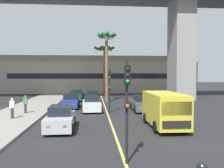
{
  "coord_description": "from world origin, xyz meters",
  "views": [
    {
      "loc": [
        -1.29,
        -2.57,
        3.62
      ],
      "look_at": [
        0.0,
        14.0,
        2.97
      ],
      "focal_mm": 38.44,
      "sensor_mm": 36.0,
      "label": 1
    }
  ],
  "objects_px": {
    "car_queue_sixth": "(71,101)",
    "palm_tree_near_median": "(107,46)",
    "car_queue_fourth": "(77,96)",
    "car_queue_front": "(60,119)",
    "traffic_light_median_far": "(109,84)",
    "palm_tree_mid_median": "(104,54)",
    "car_queue_second": "(92,98)",
    "traffic_light_median_near": "(127,97)",
    "pedestrian_mid_block": "(25,104)",
    "car_queue_fifth": "(91,104)",
    "car_queue_third": "(141,104)",
    "delivery_van": "(164,109)",
    "pedestrian_near_crosswalk": "(12,108)"
  },
  "relations": [
    {
      "from": "car_queue_sixth",
      "to": "palm_tree_near_median",
      "type": "relative_size",
      "value": 0.45
    },
    {
      "from": "car_queue_fourth",
      "to": "car_queue_sixth",
      "type": "bearing_deg",
      "value": -91.4
    },
    {
      "from": "car_queue_front",
      "to": "traffic_light_median_far",
      "type": "height_order",
      "value": "traffic_light_median_far"
    },
    {
      "from": "palm_tree_mid_median",
      "to": "car_queue_front",
      "type": "bearing_deg",
      "value": -99.01
    },
    {
      "from": "palm_tree_mid_median",
      "to": "car_queue_fourth",
      "type": "bearing_deg",
      "value": -117.19
    },
    {
      "from": "car_queue_second",
      "to": "traffic_light_median_far",
      "type": "distance_m",
      "value": 8.18
    },
    {
      "from": "traffic_light_median_near",
      "to": "pedestrian_mid_block",
      "type": "xyz_separation_m",
      "value": [
        -7.46,
        12.56,
        -1.72
      ]
    },
    {
      "from": "car_queue_second",
      "to": "traffic_light_median_far",
      "type": "bearing_deg",
      "value": -78.01
    },
    {
      "from": "car_queue_fifth",
      "to": "palm_tree_near_median",
      "type": "bearing_deg",
      "value": 75.82
    },
    {
      "from": "car_queue_front",
      "to": "car_queue_third",
      "type": "xyz_separation_m",
      "value": [
        6.92,
        7.52,
        0.0
      ]
    },
    {
      "from": "car_queue_sixth",
      "to": "palm_tree_near_median",
      "type": "bearing_deg",
      "value": 50.21
    },
    {
      "from": "car_queue_second",
      "to": "pedestrian_mid_block",
      "type": "relative_size",
      "value": 2.54
    },
    {
      "from": "delivery_van",
      "to": "palm_tree_near_median",
      "type": "relative_size",
      "value": 0.57
    },
    {
      "from": "delivery_van",
      "to": "palm_tree_mid_median",
      "type": "bearing_deg",
      "value": 96.45
    },
    {
      "from": "delivery_van",
      "to": "traffic_light_median_near",
      "type": "height_order",
      "value": "traffic_light_median_near"
    },
    {
      "from": "delivery_van",
      "to": "pedestrian_mid_block",
      "type": "bearing_deg",
      "value": 151.18
    },
    {
      "from": "pedestrian_mid_block",
      "to": "car_queue_fifth",
      "type": "bearing_deg",
      "value": 16.09
    },
    {
      "from": "traffic_light_median_near",
      "to": "palm_tree_near_median",
      "type": "relative_size",
      "value": 0.46
    },
    {
      "from": "pedestrian_near_crosswalk",
      "to": "pedestrian_mid_block",
      "type": "xyz_separation_m",
      "value": [
        0.31,
        2.58,
        0.0
      ]
    },
    {
      "from": "car_queue_second",
      "to": "pedestrian_near_crosswalk",
      "type": "xyz_separation_m",
      "value": [
        -6.3,
        -10.85,
        0.28
      ]
    },
    {
      "from": "car_queue_fifth",
      "to": "traffic_light_median_far",
      "type": "xyz_separation_m",
      "value": [
        1.72,
        -1.19,
        1.99
      ]
    },
    {
      "from": "car_queue_third",
      "to": "traffic_light_median_far",
      "type": "distance_m",
      "value": 3.9
    },
    {
      "from": "car_queue_sixth",
      "to": "pedestrian_mid_block",
      "type": "height_order",
      "value": "pedestrian_mid_block"
    },
    {
      "from": "car_queue_third",
      "to": "car_queue_fourth",
      "type": "relative_size",
      "value": 1.0
    },
    {
      "from": "car_queue_front",
      "to": "pedestrian_near_crosswalk",
      "type": "relative_size",
      "value": 2.56
    },
    {
      "from": "pedestrian_mid_block",
      "to": "palm_tree_near_median",
      "type": "bearing_deg",
      "value": 50.13
    },
    {
      "from": "car_queue_sixth",
      "to": "traffic_light_median_far",
      "type": "xyz_separation_m",
      "value": [
        4.02,
        -3.8,
        1.99
      ]
    },
    {
      "from": "car_queue_front",
      "to": "delivery_van",
      "type": "distance_m",
      "value": 7.03
    },
    {
      "from": "car_queue_front",
      "to": "pedestrian_mid_block",
      "type": "bearing_deg",
      "value": 122.74
    },
    {
      "from": "traffic_light_median_far",
      "to": "pedestrian_near_crosswalk",
      "type": "bearing_deg",
      "value": -158.72
    },
    {
      "from": "car_queue_fifth",
      "to": "car_queue_fourth",
      "type": "bearing_deg",
      "value": 102.34
    },
    {
      "from": "car_queue_second",
      "to": "traffic_light_median_near",
      "type": "relative_size",
      "value": 0.98
    },
    {
      "from": "car_queue_front",
      "to": "car_queue_third",
      "type": "bearing_deg",
      "value": 47.38
    },
    {
      "from": "car_queue_third",
      "to": "car_queue_fourth",
      "type": "bearing_deg",
      "value": 125.22
    },
    {
      "from": "car_queue_front",
      "to": "car_queue_fifth",
      "type": "distance_m",
      "value": 8.09
    },
    {
      "from": "car_queue_front",
      "to": "traffic_light_median_far",
      "type": "relative_size",
      "value": 0.99
    },
    {
      "from": "car_queue_third",
      "to": "car_queue_sixth",
      "type": "relative_size",
      "value": 1.0
    },
    {
      "from": "car_queue_fourth",
      "to": "car_queue_front",
      "type": "bearing_deg",
      "value": -89.48
    },
    {
      "from": "car_queue_fourth",
      "to": "traffic_light_median_near",
      "type": "relative_size",
      "value": 0.98
    },
    {
      "from": "car_queue_fourth",
      "to": "palm_tree_near_median",
      "type": "distance_m",
      "value": 8.0
    },
    {
      "from": "palm_tree_near_median",
      "to": "palm_tree_mid_median",
      "type": "xyz_separation_m",
      "value": [
        0.19,
        10.28,
        -0.08
      ]
    },
    {
      "from": "palm_tree_near_median",
      "to": "palm_tree_mid_median",
      "type": "bearing_deg",
      "value": 88.97
    },
    {
      "from": "traffic_light_median_far",
      "to": "palm_tree_near_median",
      "type": "distance_m",
      "value": 10.02
    },
    {
      "from": "car_queue_sixth",
      "to": "pedestrian_near_crosswalk",
      "type": "distance_m",
      "value": 7.94
    },
    {
      "from": "pedestrian_near_crosswalk",
      "to": "car_queue_fourth",
      "type": "bearing_deg",
      "value": 73.66
    },
    {
      "from": "car_queue_second",
      "to": "car_queue_sixth",
      "type": "bearing_deg",
      "value": -120.89
    },
    {
      "from": "car_queue_third",
      "to": "palm_tree_mid_median",
      "type": "xyz_separation_m",
      "value": [
        -2.82,
        18.31,
        6.51
      ]
    },
    {
      "from": "car_queue_sixth",
      "to": "traffic_light_median_near",
      "type": "bearing_deg",
      "value": -77.17
    },
    {
      "from": "pedestrian_near_crosswalk",
      "to": "car_queue_third",
      "type": "bearing_deg",
      "value": 19.5
    },
    {
      "from": "car_queue_sixth",
      "to": "pedestrian_near_crosswalk",
      "type": "bearing_deg",
      "value": -119.67
    }
  ]
}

